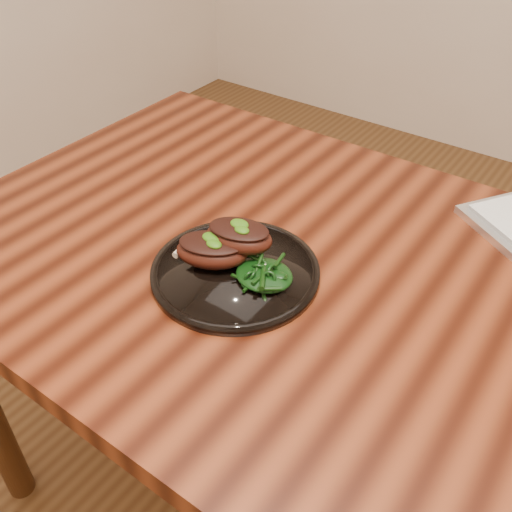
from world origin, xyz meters
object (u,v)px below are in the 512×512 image
(plate, at_px, (235,272))
(greens_heap, at_px, (264,272))
(lamb_chop_front, at_px, (211,250))
(desk, at_px, (406,352))

(plate, height_order, greens_heap, greens_heap)
(plate, distance_m, lamb_chop_front, 0.05)
(desk, distance_m, plate, 0.28)
(greens_heap, bearing_deg, desk, 21.61)
(desk, bearing_deg, plate, -161.43)
(desk, bearing_deg, lamb_chop_front, -162.01)
(plate, bearing_deg, desk, 18.57)
(plate, bearing_deg, lamb_chop_front, -166.11)
(lamb_chop_front, bearing_deg, plate, 13.89)
(plate, relative_size, greens_heap, 2.92)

